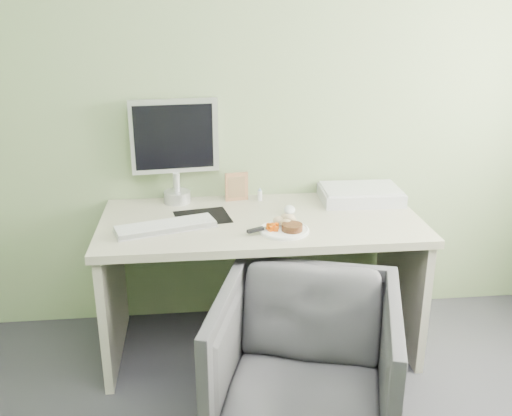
{
  "coord_description": "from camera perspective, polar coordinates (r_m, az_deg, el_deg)",
  "views": [
    {
      "loc": [
        -0.31,
        -1.02,
        1.75
      ],
      "look_at": [
        -0.04,
        1.5,
        0.83
      ],
      "focal_mm": 40.0,
      "sensor_mm": 36.0,
      "label": 1
    }
  ],
  "objects": [
    {
      "name": "eyedrop_bottle",
      "position": [
        3.11,
        0.38,
        1.35
      ],
      "size": [
        0.03,
        0.03,
        0.07
      ],
      "color": "white",
      "rests_on": "desk"
    },
    {
      "name": "computer_mouse",
      "position": [
        2.93,
        3.38,
        -0.18
      ],
      "size": [
        0.07,
        0.11,
        0.04
      ],
      "primitive_type": "ellipsoid",
      "rotation": [
        0.0,
        0.0,
        -0.14
      ],
      "color": "white",
      "rests_on": "desk"
    },
    {
      "name": "desk",
      "position": [
        2.93,
        0.47,
        -4.4
      ],
      "size": [
        1.6,
        0.75,
        0.73
      ],
      "color": "#ACA790",
      "rests_on": "floor"
    },
    {
      "name": "monitor",
      "position": [
        3.05,
        -8.12,
        6.24
      ],
      "size": [
        0.46,
        0.14,
        0.55
      ],
      "rotation": [
        0.0,
        0.0,
        0.1
      ],
      "color": "silver",
      "rests_on": "desk"
    },
    {
      "name": "scanner",
      "position": [
        3.15,
        10.4,
        1.28
      ],
      "size": [
        0.44,
        0.3,
        0.07
      ],
      "primitive_type": "cube",
      "rotation": [
        0.0,
        0.0,
        -0.02
      ],
      "color": "#B4B6BB",
      "rests_on": "desk"
    },
    {
      "name": "mousepad",
      "position": [
        2.89,
        -5.38,
        -0.89
      ],
      "size": [
        0.3,
        0.28,
        0.0
      ],
      "primitive_type": "cube",
      "rotation": [
        0.0,
        0.0,
        0.18
      ],
      "color": "black",
      "rests_on": "desk"
    },
    {
      "name": "photo_frame",
      "position": [
        3.1,
        -1.95,
        2.15
      ],
      "size": [
        0.13,
        0.04,
        0.16
      ],
      "primitive_type": "cube",
      "rotation": [
        0.0,
        0.0,
        0.17
      ],
      "color": "#936744",
      "rests_on": "desk"
    },
    {
      "name": "carrot_heap",
      "position": [
        2.68,
        1.61,
        -1.83
      ],
      "size": [
        0.07,
        0.06,
        0.04
      ],
      "primitive_type": "cube",
      "rotation": [
        0.0,
        0.0,
        -0.21
      ],
      "color": "#E55104",
      "rests_on": "plate"
    },
    {
      "name": "wall_back",
      "position": [
        3.07,
        -0.3,
        12.37
      ],
      "size": [
        3.5,
        0.0,
        3.5
      ],
      "primitive_type": "plane",
      "rotation": [
        1.57,
        0.0,
        0.0
      ],
      "color": "gray",
      "rests_on": "floor"
    },
    {
      "name": "keyboard",
      "position": [
        2.75,
        -9.01,
        -1.78
      ],
      "size": [
        0.49,
        0.27,
        0.02
      ],
      "primitive_type": "cube",
      "rotation": [
        0.0,
        0.0,
        0.3
      ],
      "color": "white",
      "rests_on": "desk"
    },
    {
      "name": "desk_chair",
      "position": [
        2.44,
        4.96,
        -15.56
      ],
      "size": [
        0.91,
        0.92,
        0.68
      ],
      "primitive_type": "imported",
      "rotation": [
        0.0,
        0.0,
        -0.29
      ],
      "color": "#323237",
      "rests_on": "floor"
    },
    {
      "name": "steak",
      "position": [
        2.68,
        3.63,
        -1.94
      ],
      "size": [
        0.13,
        0.13,
        0.03
      ],
      "primitive_type": "cylinder",
      "rotation": [
        0.0,
        0.0,
        0.39
      ],
      "color": "black",
      "rests_on": "plate"
    },
    {
      "name": "steak_knife",
      "position": [
        2.67,
        0.59,
        -2.07
      ],
      "size": [
        0.21,
        0.12,
        0.02
      ],
      "rotation": [
        0.0,
        0.0,
        0.46
      ],
      "color": "silver",
      "rests_on": "plate"
    },
    {
      "name": "plate",
      "position": [
        2.7,
        2.84,
        -2.23
      ],
      "size": [
        0.24,
        0.24,
        0.01
      ],
      "primitive_type": "cylinder",
      "color": "white",
      "rests_on": "desk"
    },
    {
      "name": "potato_pile",
      "position": [
        2.75,
        3.24,
        -1.11
      ],
      "size": [
        0.11,
        0.1,
        0.05
      ],
      "primitive_type": "ellipsoid",
      "rotation": [
        0.0,
        0.0,
        0.27
      ],
      "color": "#AA7E53",
      "rests_on": "plate"
    }
  ]
}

